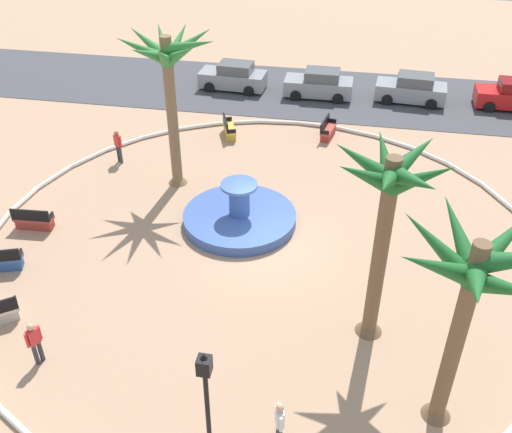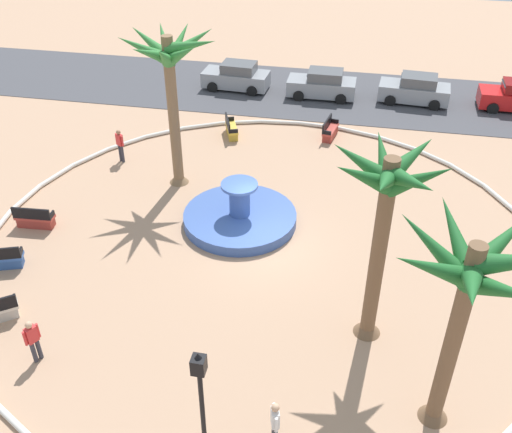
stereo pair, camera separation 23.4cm
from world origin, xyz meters
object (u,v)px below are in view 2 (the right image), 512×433
object	(u,v)px
person_cyclist_photo	(120,144)
parked_car_leftmost	(236,77)
bench_southeast	(231,129)
parked_car_second	(322,85)
bench_east	(35,219)
lamppost	(202,406)
parked_car_third	(415,90)
fountain	(240,217)
palm_tree_by_curb	(468,286)
bench_west	(1,260)
bench_north	(330,131)
person_cyclist_helmet	(275,423)
palm_tree_mid_plaza	(170,68)
person_pedestrian_stroll	(33,339)
palm_tree_near_fountain	(385,205)

from	to	relation	value
person_cyclist_photo	parked_car_leftmost	size ratio (longest dim) A/B	0.41
bench_southeast	parked_car_second	xyz separation A→B (m)	(4.15, 6.00, 0.43)
bench_east	parked_car_second	world-z (taller)	parked_car_second
lamppost	parked_car_third	xyz separation A→B (m)	(5.81, 24.96, -1.75)
fountain	palm_tree_by_curb	world-z (taller)	palm_tree_by_curb
bench_east	person_cyclist_photo	world-z (taller)	person_cyclist_photo
lamppost	bench_west	bearing A→B (deg)	146.30
palm_tree_by_curb	person_cyclist_photo	world-z (taller)	palm_tree_by_curb
bench_north	person_cyclist_helmet	bearing A→B (deg)	-89.36
bench_east	parked_car_third	bearing A→B (deg)	45.63
bench_east	lamppost	distance (m)	13.48
palm_tree_by_curb	bench_north	distance (m)	17.93
palm_tree_mid_plaza	bench_north	size ratio (longest dim) A/B	4.24
person_cyclist_helmet	person_pedestrian_stroll	xyz separation A→B (m)	(-7.71, 1.55, -0.06)
palm_tree_mid_plaza	fountain	bearing A→B (deg)	-37.41
fountain	palm_tree_near_fountain	distance (m)	8.94
bench_north	person_pedestrian_stroll	size ratio (longest dim) A/B	1.04
person_pedestrian_stroll	parked_car_third	distance (m)	25.39
palm_tree_near_fountain	bench_west	size ratio (longest dim) A/B	4.03
fountain	lamppost	bearing A→B (deg)	-82.01
person_cyclist_helmet	person_cyclist_photo	size ratio (longest dim) A/B	1.01
bench_north	parked_car_third	size ratio (longest dim) A/B	0.40
lamppost	parked_car_third	size ratio (longest dim) A/B	1.05
person_pedestrian_stroll	parked_car_second	world-z (taller)	parked_car_second
palm_tree_mid_plaza	bench_north	distance (m)	10.08
lamppost	person_cyclist_helmet	distance (m)	2.45
person_cyclist_helmet	bench_west	bearing A→B (deg)	154.19
palm_tree_by_curb	parked_car_second	world-z (taller)	palm_tree_by_curb
bench_southeast	parked_car_leftmost	world-z (taller)	parked_car_leftmost
bench_east	bench_north	xyz separation A→B (m)	(11.11, 10.42, 0.00)
fountain	bench_west	xyz separation A→B (m)	(-8.09, -4.55, 0.06)
bench_north	bench_southeast	bearing A→B (deg)	-171.07
bench_southeast	lamppost	size ratio (longest dim) A/B	0.39
palm_tree_mid_plaza	person_cyclist_photo	distance (m)	5.77
bench_west	lamppost	distance (m)	11.78
bench_north	lamppost	xyz separation A→B (m)	(-1.40, -19.50, 2.18)
palm_tree_mid_plaza	bench_southeast	world-z (taller)	palm_tree_mid_plaza
bench_west	palm_tree_mid_plaza	bearing A→B (deg)	57.00
palm_tree_by_curb	bench_southeast	xyz separation A→B (m)	(-9.55, 15.97, -4.53)
palm_tree_mid_plaza	parked_car_second	size ratio (longest dim) A/B	1.76
bench_north	bench_southeast	xyz separation A→B (m)	(-5.11, -0.80, 0.00)
palm_tree_by_curb	palm_tree_mid_plaza	world-z (taller)	palm_tree_mid_plaza
palm_tree_by_curb	bench_east	distance (m)	17.40
fountain	bench_west	bearing A→B (deg)	-150.64
bench_southeast	parked_car_second	world-z (taller)	parked_car_second
person_cyclist_photo	bench_southeast	bearing A→B (deg)	39.23
palm_tree_near_fountain	bench_north	size ratio (longest dim) A/B	4.06
person_cyclist_photo	person_pedestrian_stroll	size ratio (longest dim) A/B	1.05
parked_car_second	parked_car_leftmost	bearing A→B (deg)	177.22
bench_north	bench_west	bearing A→B (deg)	-130.14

